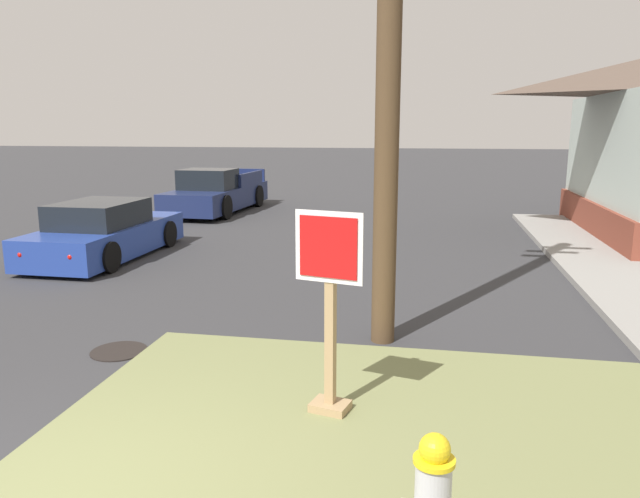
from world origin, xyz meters
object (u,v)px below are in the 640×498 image
(stop_sign, at_px, (330,320))
(pickup_truck_navy, at_px, (216,194))
(parked_sedan_blue, at_px, (105,233))
(manhole_cover, at_px, (119,351))

(stop_sign, xyz_separation_m, pickup_truck_navy, (-6.15, 13.64, -0.39))
(stop_sign, distance_m, parked_sedan_blue, 8.81)
(stop_sign, height_order, pickup_truck_navy, stop_sign)
(parked_sedan_blue, xyz_separation_m, pickup_truck_navy, (-0.10, 7.25, 0.07))
(manhole_cover, bearing_deg, stop_sign, -23.13)
(pickup_truck_navy, bearing_deg, stop_sign, -65.72)
(parked_sedan_blue, distance_m, pickup_truck_navy, 7.26)
(parked_sedan_blue, relative_size, pickup_truck_navy, 0.81)
(manhole_cover, bearing_deg, parked_sedan_blue, 121.29)
(pickup_truck_navy, bearing_deg, parked_sedan_blue, -89.19)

